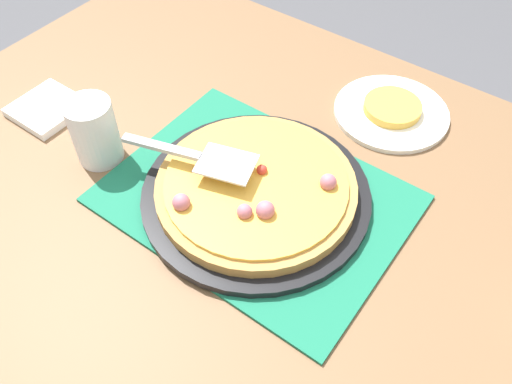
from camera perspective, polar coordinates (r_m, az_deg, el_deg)
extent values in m
plane|color=#4C4C51|center=(1.55, 0.00, -18.72)|extent=(8.00, 8.00, 0.00)
cube|color=brown|center=(0.91, 0.00, -1.43)|extent=(1.40, 1.00, 0.03)
cube|color=brown|center=(1.71, -8.75, 9.92)|extent=(0.07, 0.07, 0.72)
cube|color=#196B4C|center=(0.89, 0.00, -0.70)|extent=(0.48, 0.36, 0.01)
cylinder|color=black|center=(0.89, 0.00, -0.29)|extent=(0.38, 0.38, 0.01)
cylinder|color=#B78442|center=(0.87, 0.00, 0.42)|extent=(0.33, 0.33, 0.02)
cylinder|color=gold|center=(0.86, 0.00, 0.99)|extent=(0.30, 0.30, 0.01)
sphere|color=#B76675|center=(0.83, -8.00, -1.10)|extent=(0.03, 0.03, 0.03)
sphere|color=red|center=(0.87, 0.63, 2.39)|extent=(0.02, 0.02, 0.02)
sphere|color=#B76675|center=(0.86, 7.72, 1.06)|extent=(0.03, 0.03, 0.03)
sphere|color=red|center=(0.88, -5.28, 2.87)|extent=(0.03, 0.03, 0.03)
sphere|color=#B76675|center=(0.81, 1.00, -1.93)|extent=(0.03, 0.03, 0.03)
sphere|color=#B76675|center=(0.81, -1.23, -2.09)|extent=(0.02, 0.02, 0.02)
sphere|color=#338433|center=(0.88, -3.79, 2.65)|extent=(0.02, 0.02, 0.02)
sphere|color=#E5CC7F|center=(0.86, -1.50, 1.61)|extent=(0.02, 0.02, 0.02)
cylinder|color=white|center=(1.07, 14.24, 8.25)|extent=(0.22, 0.22, 0.01)
cylinder|color=gold|center=(1.07, 14.37, 8.77)|extent=(0.11, 0.11, 0.02)
cylinder|color=white|center=(0.96, -16.88, 6.19)|extent=(0.08, 0.08, 0.12)
cube|color=silver|center=(0.85, -3.17, 3.02)|extent=(0.11, 0.09, 0.00)
cube|color=#B2B2B7|center=(0.89, -10.08, 4.75)|extent=(0.14, 0.06, 0.01)
cube|color=white|center=(1.12, -21.40, 8.32)|extent=(0.12, 0.12, 0.02)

